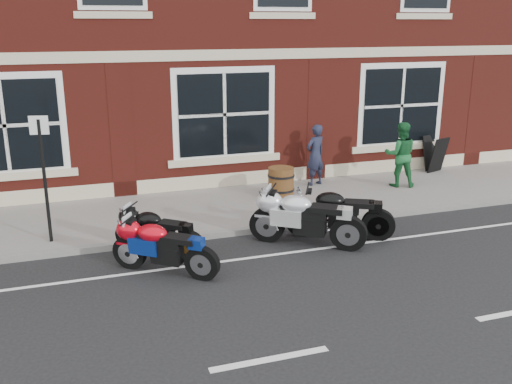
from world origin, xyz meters
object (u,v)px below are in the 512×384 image
(moto_sport_black, at_px, (158,230))
(pedestrian_right, at_px, (400,154))
(moto_naked_black, at_px, (338,211))
(pedestrian_left, at_px, (315,155))
(barrel_planter, at_px, (281,182))
(parking_sign, at_px, (44,171))
(moto_sport_red, at_px, (163,245))
(moto_sport_silver, at_px, (305,216))
(a_board_sign, at_px, (435,154))

(moto_sport_black, xyz_separation_m, pedestrian_right, (6.51, 2.28, 0.47))
(moto_naked_black, distance_m, pedestrian_left, 3.50)
(barrel_planter, bearing_deg, parking_sign, -165.60)
(moto_sport_red, xyz_separation_m, moto_naked_black, (3.57, 0.59, 0.04))
(moto_sport_silver, relative_size, a_board_sign, 1.95)
(moto_sport_silver, bearing_deg, moto_sport_red, 134.14)
(pedestrian_left, bearing_deg, moto_naked_black, 54.37)
(moto_sport_red, distance_m, barrel_planter, 4.65)
(moto_naked_black, relative_size, pedestrian_right, 1.19)
(moto_sport_black, height_order, a_board_sign, a_board_sign)
(moto_sport_silver, bearing_deg, parking_sign, 108.18)
(moto_sport_red, relative_size, pedestrian_left, 1.05)
(moto_sport_red, xyz_separation_m, moto_sport_black, (0.05, 0.87, -0.04))
(moto_sport_black, distance_m, pedestrian_right, 6.92)
(moto_naked_black, distance_m, parking_sign, 5.65)
(barrel_planter, bearing_deg, pedestrian_left, 30.93)
(moto_naked_black, bearing_deg, pedestrian_left, 11.46)
(moto_sport_red, distance_m, moto_sport_black, 0.87)
(moto_sport_red, bearing_deg, moto_sport_silver, -43.05)
(barrel_planter, bearing_deg, moto_sport_black, -144.79)
(moto_sport_red, bearing_deg, pedestrian_left, -10.94)
(moto_sport_red, height_order, a_board_sign, a_board_sign)
(moto_sport_red, distance_m, pedestrian_left, 6.04)
(a_board_sign, bearing_deg, pedestrian_left, 165.07)
(a_board_sign, distance_m, barrel_planter, 5.05)
(moto_sport_black, relative_size, barrel_planter, 2.09)
(moto_naked_black, xyz_separation_m, parking_sign, (-5.42, 1.28, 0.96))
(pedestrian_left, xyz_separation_m, pedestrian_right, (1.99, -0.79, 0.04))
(moto_sport_black, bearing_deg, moto_naked_black, -55.00)
(pedestrian_right, xyz_separation_m, parking_sign, (-8.41, -1.27, 0.57))
(pedestrian_left, bearing_deg, barrel_planter, 11.91)
(moto_sport_black, xyz_separation_m, pedestrian_left, (4.52, 3.06, 0.43))
(moto_sport_silver, height_order, pedestrian_left, pedestrian_left)
(moto_naked_black, bearing_deg, pedestrian_right, -21.41)
(moto_sport_silver, bearing_deg, pedestrian_left, 8.71)
(moto_sport_black, distance_m, barrel_planter, 4.06)
(pedestrian_left, relative_size, a_board_sign, 1.58)
(pedestrian_left, bearing_deg, parking_sign, -1.23)
(moto_sport_silver, bearing_deg, moto_sport_black, 116.25)
(moto_sport_black, bearing_deg, barrel_planter, -15.24)
(moto_sport_red, bearing_deg, a_board_sign, -25.13)
(moto_sport_red, distance_m, a_board_sign, 9.31)
(moto_sport_silver, bearing_deg, pedestrian_right, -18.61)
(moto_naked_black, height_order, pedestrian_left, pedestrian_left)
(moto_sport_silver, xyz_separation_m, barrel_planter, (0.57, 2.79, -0.11))
(barrel_planter, bearing_deg, moto_sport_silver, -101.54)
(pedestrian_left, height_order, barrel_planter, pedestrian_left)
(pedestrian_right, bearing_deg, parking_sign, 30.06)
(moto_sport_black, xyz_separation_m, a_board_sign, (8.28, 3.29, 0.14))
(pedestrian_right, bearing_deg, barrel_planter, 20.31)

